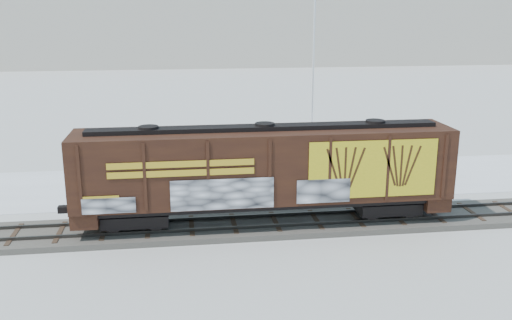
{
  "coord_description": "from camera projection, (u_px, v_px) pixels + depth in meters",
  "views": [
    {
      "loc": [
        -6.4,
        -25.32,
        10.17
      ],
      "look_at": [
        -2.52,
        3.0,
        2.57
      ],
      "focal_mm": 40.0,
      "sensor_mm": 36.0,
      "label": 1
    }
  ],
  "objects": [
    {
      "name": "hopper_railcar",
      "position": [
        265.0,
        168.0,
        26.6
      ],
      "size": [
        17.52,
        3.06,
        4.57
      ],
      "color": "black",
      "rests_on": "rail_track"
    },
    {
      "name": "car_white",
      "position": [
        358.0,
        164.0,
        35.39
      ],
      "size": [
        5.14,
        2.93,
        1.6
      ],
      "primitive_type": "imported",
      "rotation": [
        0.0,
        0.0,
        1.84
      ],
      "color": "silver",
      "rests_on": "parking_strip"
    },
    {
      "name": "parking_strip",
      "position": [
        287.0,
        180.0,
        34.88
      ],
      "size": [
        40.0,
        8.0,
        0.03
      ],
      "primitive_type": "cube",
      "color": "white",
      "rests_on": "ground"
    },
    {
      "name": "flagpole",
      "position": [
        314.0,
        93.0,
        39.89
      ],
      "size": [
        2.3,
        0.9,
        11.95
      ],
      "color": "silver",
      "rests_on": "ground"
    },
    {
      "name": "rail_track",
      "position": [
        316.0,
        222.0,
        27.66
      ],
      "size": [
        50.0,
        3.4,
        0.43
      ],
      "color": "#59544C",
      "rests_on": "ground"
    },
    {
      "name": "car_silver",
      "position": [
        190.0,
        176.0,
        32.68
      ],
      "size": [
        5.25,
        2.64,
        1.71
      ],
      "primitive_type": "imported",
      "rotation": [
        0.0,
        0.0,
        1.44
      ],
      "color": "silver",
      "rests_on": "parking_strip"
    },
    {
      "name": "car_dark",
      "position": [
        314.0,
        176.0,
        33.39
      ],
      "size": [
        4.71,
        3.04,
        1.27
      ],
      "primitive_type": "imported",
      "rotation": [
        0.0,
        0.0,
        1.88
      ],
      "color": "#212429",
      "rests_on": "parking_strip"
    },
    {
      "name": "ground",
      "position": [
        316.0,
        225.0,
        27.7
      ],
      "size": [
        500.0,
        500.0,
        0.0
      ],
      "primitive_type": "plane",
      "color": "white",
      "rests_on": "ground"
    }
  ]
}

